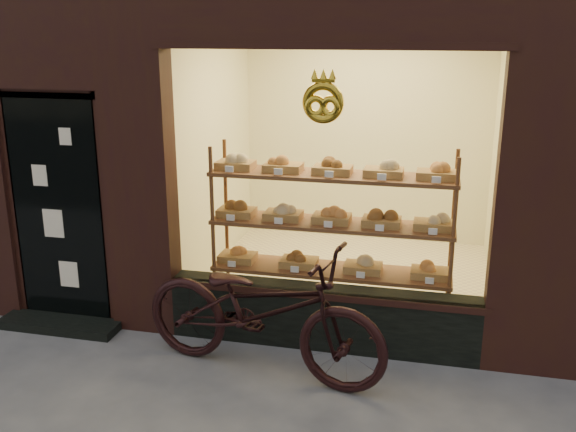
# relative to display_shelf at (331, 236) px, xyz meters

# --- Properties ---
(display_shelf) EXTENTS (2.20, 0.45, 1.70)m
(display_shelf) POSITION_rel_display_shelf_xyz_m (0.00, 0.00, 0.00)
(display_shelf) COLOR brown
(display_shelf) RESTS_ON ground
(bicycle) EXTENTS (2.20, 1.10, 1.10)m
(bicycle) POSITION_rel_display_shelf_xyz_m (-0.39, -0.98, -0.33)
(bicycle) COLOR black
(bicycle) RESTS_ON ground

